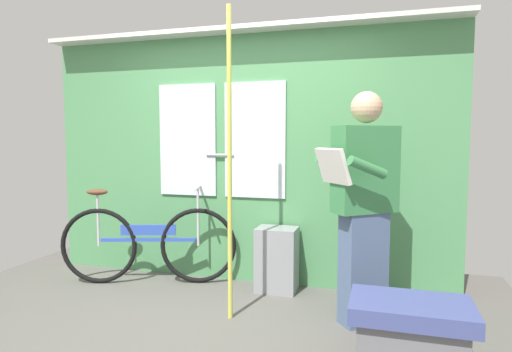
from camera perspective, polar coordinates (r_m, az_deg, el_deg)
ground_plane at (r=3.41m, az=-8.61°, el=-19.71°), size 5.04×4.01×0.04m
train_door_wall at (r=4.22m, az=-2.04°, el=3.12°), size 4.04×0.28×2.43m
bicycle_near_door at (r=4.35m, az=-14.06°, el=-8.62°), size 1.63×0.62×0.94m
passenger_reading_newspaper at (r=3.31m, az=13.98°, el=-3.47°), size 0.64×0.61×1.74m
trash_bin_by_wall at (r=4.05m, az=2.77°, el=-10.90°), size 0.37×0.28×0.59m
handrail_pole at (r=3.29m, az=-3.50°, el=1.35°), size 0.04×0.04×2.39m
bench_seat_corner at (r=2.86m, az=19.63°, el=-19.21°), size 0.70×0.44×0.45m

